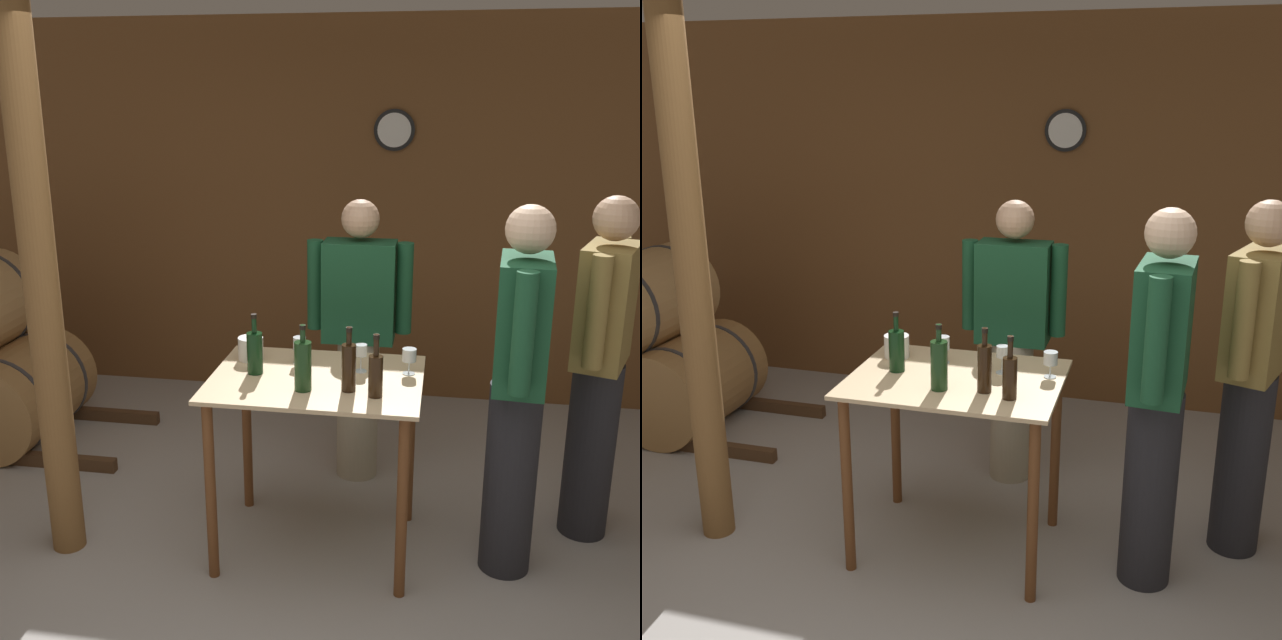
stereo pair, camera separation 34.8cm
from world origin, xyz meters
TOP-DOWN VIEW (x-y plane):
  - back_wall at (0.00, 2.86)m, footprint 8.40×0.08m
  - barrel_rack at (-2.51, 1.68)m, footprint 2.23×0.86m
  - tasting_table at (-0.07, 0.78)m, footprint 0.99×0.76m
  - wooden_post at (-1.30, 0.58)m, footprint 0.16×0.16m
  - wine_bottle_far_left at (-0.37, 0.78)m, footprint 0.08×0.08m
  - wine_bottle_left at (-0.10, 0.61)m, footprint 0.08×0.08m
  - wine_bottle_center at (0.10, 0.64)m, footprint 0.06×0.06m
  - wine_bottle_right at (0.23, 0.59)m, footprint 0.06×0.06m
  - wine_glass_near_left at (-0.18, 0.95)m, footprint 0.06×0.06m
  - wine_glass_near_center at (0.13, 0.89)m, footprint 0.06×0.06m
  - wine_glass_near_right at (0.36, 0.89)m, footprint 0.07×0.07m
  - ice_bucket at (-0.43, 0.97)m, footprint 0.13×0.13m
  - person_host at (0.04, 1.57)m, footprint 0.59×0.24m
  - person_visitor_with_scarf at (0.85, 0.76)m, footprint 0.25×0.59m
  - person_visitor_bearded at (1.27, 1.15)m, footprint 0.34×0.56m

SIDE VIEW (x-z plane):
  - barrel_rack at x=-2.51m, z-range -0.11..1.09m
  - tasting_table at x=-0.07m, z-range 0.28..1.18m
  - person_host at x=0.04m, z-range 0.05..1.68m
  - person_visitor_bearded at x=1.27m, z-range 0.05..1.79m
  - person_visitor_with_scarf at x=0.85m, z-range 0.05..1.80m
  - ice_bucket at x=-0.43m, z-range 0.91..1.02m
  - wine_glass_near_right at x=0.36m, z-range 0.94..1.06m
  - wine_glass_near_left at x=-0.18m, z-range 0.94..1.08m
  - wine_glass_near_center at x=0.13m, z-range 0.94..1.08m
  - wine_bottle_right at x=0.23m, z-range 0.87..1.16m
  - wine_bottle_far_left at x=-0.37m, z-range 0.87..1.16m
  - wine_bottle_center at x=0.10m, z-range 0.88..1.18m
  - wine_bottle_left at x=-0.10m, z-range 0.88..1.18m
  - wooden_post at x=-1.30m, z-range 0.00..2.70m
  - back_wall at x=0.00m, z-range 0.00..2.70m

